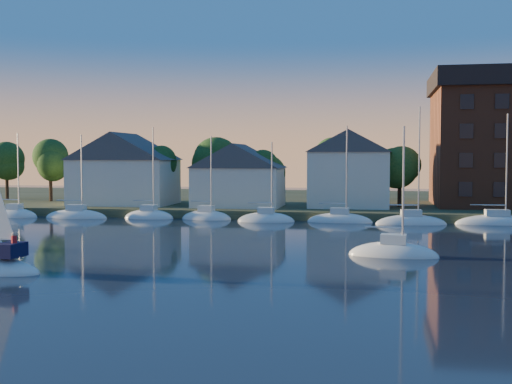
% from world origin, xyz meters
% --- Properties ---
extents(ground, '(260.00, 260.00, 0.00)m').
position_xyz_m(ground, '(0.00, 0.00, 0.00)').
color(ground, black).
rests_on(ground, ground).
extents(shoreline_land, '(160.00, 50.00, 2.00)m').
position_xyz_m(shoreline_land, '(0.00, 75.00, 0.00)').
color(shoreline_land, '#303720').
rests_on(shoreline_land, ground).
extents(wooden_dock, '(120.00, 3.00, 1.00)m').
position_xyz_m(wooden_dock, '(0.00, 52.00, 0.00)').
color(wooden_dock, brown).
rests_on(wooden_dock, ground).
extents(clubhouse_west, '(13.65, 9.45, 9.64)m').
position_xyz_m(clubhouse_west, '(-22.00, 58.00, 5.93)').
color(clubhouse_west, silver).
rests_on(clubhouse_west, shoreline_land).
extents(clubhouse_centre, '(11.55, 8.40, 8.08)m').
position_xyz_m(clubhouse_centre, '(-6.00, 57.00, 5.13)').
color(clubhouse_centre, silver).
rests_on(clubhouse_centre, shoreline_land).
extents(clubhouse_east, '(10.50, 8.40, 9.80)m').
position_xyz_m(clubhouse_east, '(8.00, 59.00, 6.00)').
color(clubhouse_east, silver).
rests_on(clubhouse_east, shoreline_land).
extents(tree_line, '(93.40, 5.40, 8.90)m').
position_xyz_m(tree_line, '(2.00, 63.00, 7.18)').
color(tree_line, '#352718').
rests_on(tree_line, shoreline_land).
extents(moored_fleet, '(87.50, 2.40, 12.05)m').
position_xyz_m(moored_fleet, '(0.00, 49.00, 0.10)').
color(moored_fleet, white).
rests_on(moored_fleet, ground).
extents(drifting_sailboat_right, '(6.84, 2.88, 10.75)m').
position_xyz_m(drifting_sailboat_right, '(12.70, 24.74, 0.10)').
color(drifting_sailboat_right, white).
rests_on(drifting_sailboat_right, ground).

